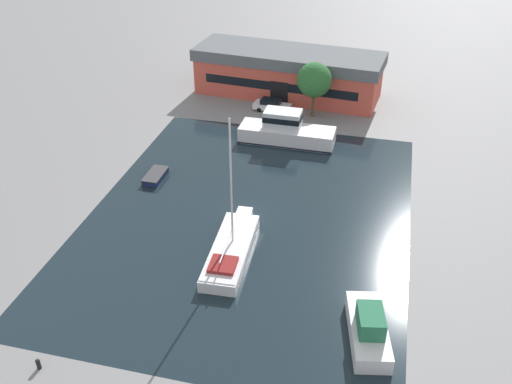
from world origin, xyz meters
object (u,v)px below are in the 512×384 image
sailboat_moored (231,249)px  cabin_boat (368,328)px  motor_cruiser (286,131)px  small_dinghy (155,176)px  quay_tree_near_building (314,80)px  warehouse_building (288,73)px  parked_car (272,105)px

sailboat_moored → cabin_boat: 13.71m
motor_cruiser → small_dinghy: size_ratio=3.12×
quay_tree_near_building → sailboat_moored: sailboat_moored is taller
warehouse_building → motor_cruiser: (2.56, -14.17, -1.69)m
sailboat_moored → small_dinghy: sailboat_moored is taller
warehouse_building → small_dinghy: warehouse_building is taller
quay_tree_near_building → cabin_boat: quay_tree_near_building is taller
quay_tree_near_building → small_dinghy: bearing=-124.5°
quay_tree_near_building → cabin_boat: (9.69, -36.46, -3.81)m
parked_car → cabin_boat: cabin_boat is taller
quay_tree_near_building → small_dinghy: (-13.30, -19.38, -4.44)m
sailboat_moored → cabin_boat: bearing=-32.6°
sailboat_moored → small_dinghy: 15.12m
sailboat_moored → motor_cruiser: 21.78m
quay_tree_near_building → motor_cruiser: size_ratio=0.63×
quay_tree_near_building → sailboat_moored: 30.04m
quay_tree_near_building → motor_cruiser: 8.81m
cabin_boat → quay_tree_near_building: bearing=93.3°
warehouse_building → parked_car: warehouse_building is taller
cabin_boat → sailboat_moored: bearing=138.7°
warehouse_building → sailboat_moored: sailboat_moored is taller
warehouse_building → quay_tree_near_building: 7.87m
cabin_boat → warehouse_building: bearing=96.8°
sailboat_moored → motor_cruiser: bearing=86.3°
warehouse_building → quay_tree_near_building: size_ratio=3.70×
parked_car → motor_cruiser: size_ratio=0.44×
sailboat_moored → quay_tree_near_building: bearing=82.8°
motor_cruiser → cabin_boat: size_ratio=1.56×
small_dinghy → cabin_boat: cabin_boat is taller
warehouse_building → quay_tree_near_building: bearing=-49.0°
sailboat_moored → small_dinghy: bearing=134.2°
parked_car → sailboat_moored: (3.10, -29.93, -0.17)m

